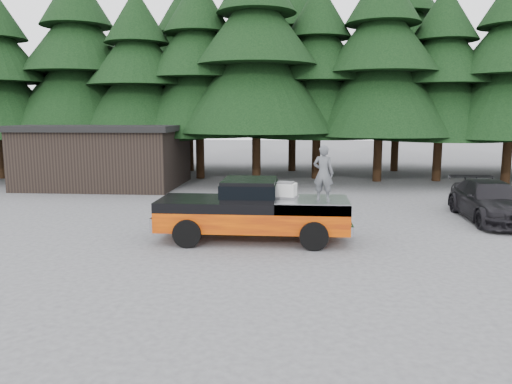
# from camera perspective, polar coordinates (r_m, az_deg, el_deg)

# --- Properties ---
(ground) EXTENTS (120.00, 120.00, 0.00)m
(ground) POSITION_cam_1_polar(r_m,az_deg,el_deg) (14.85, -0.76, -6.26)
(ground) COLOR #49494B
(ground) RESTS_ON ground
(pickup_truck) EXTENTS (6.00, 2.04, 1.33)m
(pickup_truck) POSITION_cam_1_polar(r_m,az_deg,el_deg) (15.43, -0.35, -3.14)
(pickup_truck) COLOR #EA5900
(pickup_truck) RESTS_ON ground
(truck_cab) EXTENTS (1.66, 1.90, 0.59)m
(truck_cab) POSITION_cam_1_polar(r_m,az_deg,el_deg) (15.27, -0.73, 0.39)
(truck_cab) COLOR black
(truck_cab) RESTS_ON pickup_truck
(air_compressor) EXTENTS (0.73, 0.65, 0.43)m
(air_compressor) POSITION_cam_1_polar(r_m,az_deg,el_deg) (15.35, 3.38, 0.12)
(air_compressor) COLOR silver
(air_compressor) RESTS_ON pickup_truck
(man_on_bed) EXTENTS (0.69, 0.55, 1.66)m
(man_on_bed) POSITION_cam_1_polar(r_m,az_deg,el_deg) (14.82, 7.71, 2.14)
(man_on_bed) COLOR #4D5054
(man_on_bed) RESTS_ON pickup_truck
(parked_car) EXTENTS (2.03, 4.98, 1.44)m
(parked_car) POSITION_cam_1_polar(r_m,az_deg,el_deg) (20.22, 25.25, -0.95)
(parked_car) COLOR black
(parked_car) RESTS_ON ground
(utility_building) EXTENTS (8.40, 6.40, 3.30)m
(utility_building) POSITION_cam_1_polar(r_m,az_deg,el_deg) (28.33, -16.78, 4.06)
(utility_building) COLOR black
(utility_building) RESTS_ON ground
(treeline) EXTENTS (60.15, 16.05, 17.50)m
(treeline) POSITION_cam_1_polar(r_m,az_deg,el_deg) (31.71, 3.13, 15.88)
(treeline) COLOR black
(treeline) RESTS_ON ground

